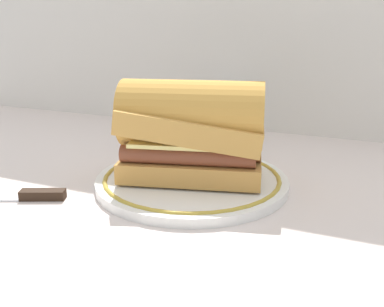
# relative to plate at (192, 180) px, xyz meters

# --- Properties ---
(ground_plane) EXTENTS (1.50, 1.50, 0.00)m
(ground_plane) POSITION_rel_plate_xyz_m (0.01, -0.01, -0.01)
(ground_plane) COLOR beige
(plate) EXTENTS (0.26, 0.26, 0.01)m
(plate) POSITION_rel_plate_xyz_m (0.00, 0.00, 0.00)
(plate) COLOR white
(plate) RESTS_ON ground_plane
(sausage_sandwich) EXTENTS (0.20, 0.14, 0.13)m
(sausage_sandwich) POSITION_rel_plate_xyz_m (-0.00, -0.00, 0.07)
(sausage_sandwich) COLOR #C18A42
(sausage_sandwich) RESTS_ON plate
(drinking_glass) EXTENTS (0.07, 0.07, 0.10)m
(drinking_glass) POSITION_rel_plate_xyz_m (-0.03, 0.21, 0.04)
(drinking_glass) COLOR silver
(drinking_glass) RESTS_ON ground_plane
(butter_knife) EXTENTS (0.14, 0.07, 0.01)m
(butter_knife) POSITION_rel_plate_xyz_m (-0.18, -0.13, -0.00)
(butter_knife) COLOR silver
(butter_knife) RESTS_ON ground_plane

